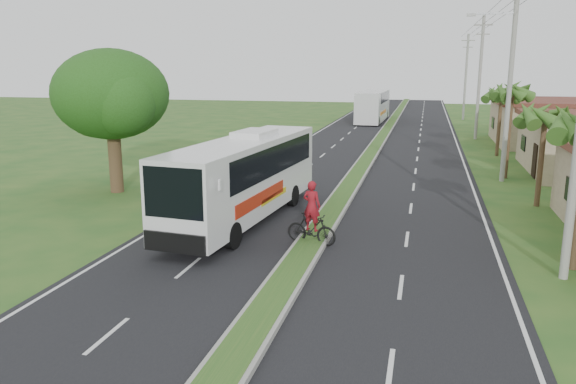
# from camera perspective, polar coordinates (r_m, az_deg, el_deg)

# --- Properties ---
(ground) EXTENTS (180.00, 180.00, 0.00)m
(ground) POSITION_cam_1_polar(r_m,az_deg,el_deg) (18.19, 0.19, -8.66)
(ground) COLOR #24521E
(ground) RESTS_ON ground
(road_asphalt) EXTENTS (14.00, 160.00, 0.02)m
(road_asphalt) POSITION_cam_1_polar(r_m,az_deg,el_deg) (37.28, 7.45, 2.35)
(road_asphalt) COLOR black
(road_asphalt) RESTS_ON ground
(median_strip) EXTENTS (1.20, 160.00, 0.18)m
(median_strip) POSITION_cam_1_polar(r_m,az_deg,el_deg) (37.26, 7.45, 2.49)
(median_strip) COLOR gray
(median_strip) RESTS_ON ground
(lane_edge_left) EXTENTS (0.12, 160.00, 0.01)m
(lane_edge_left) POSITION_cam_1_polar(r_m,az_deg,el_deg) (38.58, -2.49, 2.77)
(lane_edge_left) COLOR silver
(lane_edge_left) RESTS_ON ground
(lane_edge_right) EXTENTS (0.12, 160.00, 0.01)m
(lane_edge_right) POSITION_cam_1_polar(r_m,az_deg,el_deg) (37.17, 17.77, 1.80)
(lane_edge_right) COLOR silver
(lane_edge_right) RESTS_ON ground
(shop_far) EXTENTS (8.60, 11.60, 3.82)m
(shop_far) POSITION_cam_1_polar(r_m,az_deg,el_deg) (53.62, 24.68, 6.50)
(shop_far) COLOR #9D876A
(shop_far) RESTS_ON ground
(palm_verge_b) EXTENTS (2.40, 2.40, 5.05)m
(palm_verge_b) POSITION_cam_1_polar(r_m,az_deg,el_deg) (29.07, 24.69, 7.06)
(palm_verge_b) COLOR #473321
(palm_verge_b) RESTS_ON ground
(palm_verge_c) EXTENTS (2.40, 2.40, 5.85)m
(palm_verge_c) POSITION_cam_1_polar(r_m,az_deg,el_deg) (35.83, 21.82, 9.38)
(palm_verge_c) COLOR #473321
(palm_verge_c) RESTS_ON ground
(palm_verge_d) EXTENTS (2.40, 2.40, 5.25)m
(palm_verge_d) POSITION_cam_1_polar(r_m,az_deg,el_deg) (44.84, 20.87, 9.21)
(palm_verge_d) COLOR #473321
(palm_verge_d) RESTS_ON ground
(shade_tree) EXTENTS (6.30, 6.00, 7.54)m
(shade_tree) POSITION_cam_1_polar(r_m,az_deg,el_deg) (31.04, -17.70, 9.14)
(shade_tree) COLOR #473321
(shade_tree) RESTS_ON ground
(utility_pole_b) EXTENTS (3.20, 0.28, 12.00)m
(utility_pole_b) POSITION_cam_1_polar(r_m,az_deg,el_deg) (34.76, 21.65, 11.20)
(utility_pole_b) COLOR gray
(utility_pole_b) RESTS_ON ground
(utility_pole_c) EXTENTS (1.60, 0.28, 11.00)m
(utility_pole_c) POSITION_cam_1_polar(r_m,az_deg,el_deg) (54.67, 18.90, 11.01)
(utility_pole_c) COLOR gray
(utility_pole_c) RESTS_ON ground
(utility_pole_d) EXTENTS (1.60, 0.28, 10.50)m
(utility_pole_d) POSITION_cam_1_polar(r_m,az_deg,el_deg) (74.62, 17.61, 11.17)
(utility_pole_d) COLOR gray
(utility_pole_d) RESTS_ON ground
(coach_bus_main) EXTENTS (3.58, 12.05, 3.84)m
(coach_bus_main) POSITION_cam_1_polar(r_m,az_deg,el_deg) (24.27, -4.37, 1.93)
(coach_bus_main) COLOR silver
(coach_bus_main) RESTS_ON ground
(coach_bus_far) EXTENTS (3.08, 12.71, 3.68)m
(coach_bus_far) POSITION_cam_1_polar(r_m,az_deg,el_deg) (69.76, 8.64, 8.80)
(coach_bus_far) COLOR silver
(coach_bus_far) RESTS_ON ground
(motorcyclist) EXTENTS (2.07, 1.04, 2.47)m
(motorcyclist) POSITION_cam_1_polar(r_m,az_deg,el_deg) (21.17, 2.41, -3.06)
(motorcyclist) COLOR black
(motorcyclist) RESTS_ON ground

